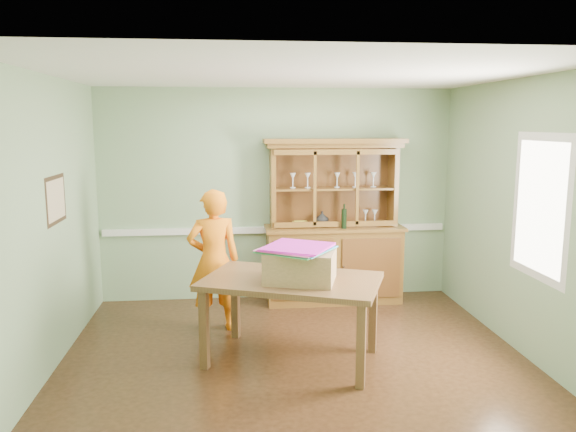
{
  "coord_description": "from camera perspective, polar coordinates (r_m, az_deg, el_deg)",
  "views": [
    {
      "loc": [
        -0.6,
        -5.13,
        2.26
      ],
      "look_at": [
        -0.02,
        0.4,
        1.34
      ],
      "focal_mm": 35.0,
      "sensor_mm": 36.0,
      "label": 1
    }
  ],
  "objects": [
    {
      "name": "person",
      "position": [
        6.17,
        -7.56,
        -4.51
      ],
      "size": [
        0.62,
        0.46,
        1.57
      ],
      "primitive_type": "imported",
      "rotation": [
        0.0,
        0.0,
        3.29
      ],
      "color": "orange",
      "rests_on": "floor"
    },
    {
      "name": "floor",
      "position": [
        5.64,
        0.69,
        -14.23
      ],
      "size": [
        4.5,
        4.5,
        0.0
      ],
      "primitive_type": "plane",
      "color": "#4A2C18",
      "rests_on": "ground"
    },
    {
      "name": "kite_stack",
      "position": [
        5.16,
        0.75,
        -3.28
      ],
      "size": [
        0.77,
        0.77,
        0.04
      ],
      "rotation": [
        0.0,
        0.0,
        0.97
      ],
      "color": "#3BCB62",
      "rests_on": "cardboard_box"
    },
    {
      "name": "ceiling",
      "position": [
        5.18,
        0.75,
        14.27
      ],
      "size": [
        4.5,
        4.5,
        0.0
      ],
      "primitive_type": "plane",
      "rotation": [
        3.14,
        0.0,
        0.0
      ],
      "color": "white",
      "rests_on": "wall_back"
    },
    {
      "name": "dining_table",
      "position": [
        5.35,
        0.36,
        -7.34
      ],
      "size": [
        1.87,
        1.51,
        0.81
      ],
      "rotation": [
        0.0,
        0.0,
        -0.38
      ],
      "color": "brown",
      "rests_on": "floor"
    },
    {
      "name": "cardboard_box",
      "position": [
        5.21,
        1.27,
        -5.08
      ],
      "size": [
        0.74,
        0.65,
        0.29
      ],
      "primitive_type": "cube",
      "rotation": [
        0.0,
        0.0,
        -0.28
      ],
      "color": "tan",
      "rests_on": "dining_table"
    },
    {
      "name": "wall_right",
      "position": [
        5.94,
        22.83,
        -0.15
      ],
      "size": [
        0.0,
        4.0,
        4.0
      ],
      "primitive_type": "plane",
      "rotation": [
        1.57,
        0.0,
        -1.57
      ],
      "color": "gray",
      "rests_on": "floor"
    },
    {
      "name": "wall_front",
      "position": [
        3.31,
        4.76,
        -6.57
      ],
      "size": [
        4.5,
        0.0,
        4.5
      ],
      "primitive_type": "plane",
      "rotation": [
        -1.57,
        0.0,
        0.0
      ],
      "color": "gray",
      "rests_on": "floor"
    },
    {
      "name": "chair_rail",
      "position": [
        7.26,
        -1.09,
        -1.4
      ],
      "size": [
        4.41,
        0.05,
        0.08
      ],
      "primitive_type": "cube",
      "color": "silver",
      "rests_on": "wall_back"
    },
    {
      "name": "framed_map",
      "position": [
        5.71,
        -22.46,
        1.55
      ],
      "size": [
        0.03,
        0.6,
        0.46
      ],
      "color": "#312013",
      "rests_on": "wall_left"
    },
    {
      "name": "wall_back",
      "position": [
        7.21,
        -1.12,
        2.15
      ],
      "size": [
        4.5,
        0.0,
        4.5
      ],
      "primitive_type": "plane",
      "rotation": [
        1.57,
        0.0,
        0.0
      ],
      "color": "gray",
      "rests_on": "floor"
    },
    {
      "name": "china_hutch",
      "position": [
        7.18,
        4.62,
        -2.93
      ],
      "size": [
        1.76,
        0.58,
        2.07
      ],
      "color": "brown",
      "rests_on": "floor"
    },
    {
      "name": "window_panel",
      "position": [
        5.65,
        24.19,
        0.84
      ],
      "size": [
        0.03,
        0.96,
        1.36
      ],
      "color": "silver",
      "rests_on": "wall_right"
    },
    {
      "name": "wall_left",
      "position": [
        5.47,
        -23.42,
        -0.97
      ],
      "size": [
        0.0,
        4.0,
        4.0
      ],
      "primitive_type": "plane",
      "rotation": [
        1.57,
        0.0,
        1.57
      ],
      "color": "gray",
      "rests_on": "floor"
    }
  ]
}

